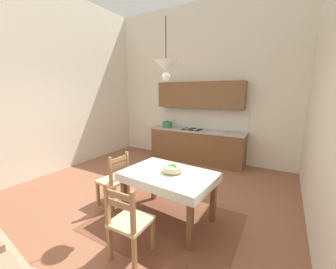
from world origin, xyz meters
TOP-DOWN VIEW (x-y plane):
  - ground_plane at (0.00, 0.00)m, footprint 5.81×6.37m
  - wall_back at (0.00, 2.95)m, footprint 5.81×0.12m
  - wall_left at (-2.66, 0.00)m, footprint 0.12×6.37m
  - area_rug at (0.77, -0.32)m, footprint 2.10×1.60m
  - kitchen_cabinetry at (0.08, 2.61)m, footprint 2.65×0.63m
  - dining_table at (0.77, -0.22)m, footprint 1.40×1.02m
  - dining_chair_camera_side at (0.73, -1.08)m, footprint 0.42×0.42m
  - dining_chair_tv_side at (-0.24, -0.30)m, footprint 0.45×0.45m
  - fruit_bowl at (0.81, -0.17)m, footprint 0.30×0.30m
  - pendant_lamp at (0.73, -0.21)m, footprint 0.32×0.32m

SIDE VIEW (x-z plane):
  - ground_plane at x=0.00m, z-range -0.10..0.00m
  - area_rug at x=0.77m, z-range 0.00..0.01m
  - dining_chair_camera_side at x=0.73m, z-range -0.02..0.91m
  - dining_chair_tv_side at x=-0.24m, z-range -0.02..0.91m
  - dining_table at x=0.77m, z-range 0.24..1.00m
  - fruit_bowl at x=0.81m, z-range 0.75..0.87m
  - kitchen_cabinetry at x=0.08m, z-range -0.24..1.96m
  - wall_back at x=0.00m, z-range 0.00..4.27m
  - wall_left at x=-2.66m, z-range 0.00..4.27m
  - pendant_lamp at x=0.73m, z-range 1.85..2.65m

